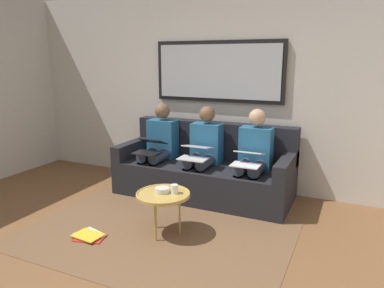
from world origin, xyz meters
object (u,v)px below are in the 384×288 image
Objects in this scene: couch at (206,170)px; framed_mirror at (218,72)px; cup at (175,189)px; laptop_black at (150,146)px; laptop_silver at (196,152)px; magazine_stack at (89,236)px; person_right at (159,144)px; person_middle at (204,149)px; coffee_table at (163,195)px; person_left at (254,155)px; laptop_white at (248,158)px; bowl at (162,190)px.

couch is 1.25× the size of framed_mirror.
couch is 1.19m from cup.
cup is 0.23× the size of laptop_black.
magazine_stack is (0.57, 1.28, -0.61)m from laptop_silver.
person_right reaches higher than magazine_stack.
person_middle reaches higher than cup.
couch is 1.22m from coffee_table.
person_middle reaches higher than magazine_stack.
cup is 0.88m from laptop_silver.
framed_mirror is at bearing -144.48° from person_right.
coffee_table is 1.30m from person_left.
person_middle reaches higher than laptop_white.
person_left is at bearing 144.48° from framed_mirror.
laptop_white is 0.89× the size of laptop_black.
coffee_table is at bearing 92.73° from couch.
cup is 1.12m from person_middle.
cup is 0.96m from magazine_stack.
person_right is (0.64, 0.07, 0.30)m from couch.
person_left is 0.69m from laptop_silver.
couch is 6.27× the size of laptop_white.
couch is at bearing -173.87° from person_right.
laptop_silver is (0.64, 0.25, 0.02)m from person_left.
bowl is at bearing 126.91° from laptop_black.
person_middle is at bearing 180.00° from person_right.
laptop_white is 1.87m from magazine_stack.
laptop_silver is at bearing 90.00° from person_middle.
cup is at bearing 125.97° from person_right.
laptop_silver is at bearing 90.00° from framed_mirror.
person_right is at bearing -59.06° from bowl.
bowl is 1.33m from person_right.
person_middle reaches higher than coffee_table.
person_middle is at bearing -160.38° from laptop_black.
laptop_white is 0.99× the size of laptop_silver.
laptop_silver is (0.00, 0.31, 0.32)m from couch.
person_left is at bearing -159.02° from laptop_silver.
person_middle reaches higher than bowl.
couch is 6.23× the size of magazine_stack.
laptop_black is at bearing 46.95° from framed_mirror.
couch is 1.93× the size of person_right.
coffee_table is at bearing 26.22° from cup.
cup reaches higher than magazine_stack.
laptop_black is at bearing 24.89° from couch.
laptop_black is 1.12× the size of magazine_stack.
laptop_white is at bearing 90.00° from person_left.
couch is 0.31m from person_middle.
laptop_silver is 1.01× the size of magazine_stack.
cup is at bearing 60.61° from laptop_white.
bowl is 0.41× the size of laptop_white.
couch is at bearing -155.11° from laptop_black.
magazine_stack is (0.57, 1.60, -0.29)m from couch.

